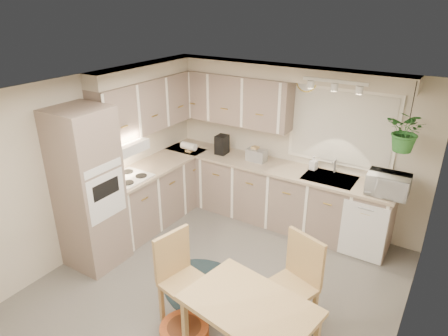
{
  "coord_description": "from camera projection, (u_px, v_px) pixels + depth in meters",
  "views": [
    {
      "loc": [
        2.12,
        -3.25,
        3.29
      ],
      "look_at": [
        -0.26,
        0.55,
        1.33
      ],
      "focal_mm": 32.0,
      "sensor_mm": 36.0,
      "label": 1
    }
  ],
  "objects": [
    {
      "name": "counter_left",
      "position": [
        155.0,
        166.0,
        6.01
      ],
      "size": [
        0.64,
        1.89,
        0.04
      ],
      "primitive_type": "cube",
      "color": "tan",
      "rests_on": "base_cab_left"
    },
    {
      "name": "chair_back",
      "position": [
        289.0,
        286.0,
        4.11
      ],
      "size": [
        0.62,
        0.62,
        1.05
      ],
      "primitive_type": "cube",
      "rotation": [
        0.0,
        0.0,
        2.81
      ],
      "color": "tan",
      "rests_on": "floor"
    },
    {
      "name": "wall_oven_face",
      "position": [
        107.0,
        196.0,
        4.82
      ],
      "size": [
        0.02,
        0.56,
        0.58
      ],
      "primitive_type": "cube",
      "color": "silver",
      "rests_on": "oven_stack"
    },
    {
      "name": "chair_left",
      "position": [
        186.0,
        282.0,
        4.2
      ],
      "size": [
        0.57,
        0.57,
        1.03
      ],
      "primitive_type": "cube",
      "rotation": [
        0.0,
        0.0,
        -1.78
      ],
      "color": "tan",
      "rests_on": "floor"
    },
    {
      "name": "upper_cab_back",
      "position": [
        230.0,
        98.0,
        6.13
      ],
      "size": [
        2.0,
        0.35,
        0.75
      ],
      "primitive_type": "cube",
      "color": "gray",
      "rests_on": "wall_back"
    },
    {
      "name": "base_cab_left",
      "position": [
        156.0,
        193.0,
        6.2
      ],
      "size": [
        0.6,
        1.85,
        0.9
      ],
      "primitive_type": "cube",
      "color": "gray",
      "rests_on": "floor"
    },
    {
      "name": "coffee_maker",
      "position": [
        222.0,
        145.0,
        6.36
      ],
      "size": [
        0.18,
        0.22,
        0.3
      ],
      "primitive_type": "cube",
      "rotation": [
        0.0,
        0.0,
        0.05
      ],
      "color": "black",
      "rests_on": "counter_back"
    },
    {
      "name": "cooktop",
      "position": [
        128.0,
        178.0,
        5.55
      ],
      "size": [
        0.52,
        0.58,
        0.02
      ],
      "primitive_type": "cube",
      "color": "silver",
      "rests_on": "counter_left"
    },
    {
      "name": "knife_block",
      "position": [
        255.0,
        153.0,
        6.14
      ],
      "size": [
        0.11,
        0.11,
        0.21
      ],
      "primitive_type": "cube",
      "rotation": [
        0.0,
        0.0,
        -0.12
      ],
      "color": "tan",
      "rests_on": "counter_back"
    },
    {
      "name": "counter_back",
      "position": [
        271.0,
        166.0,
        6.0
      ],
      "size": [
        3.64,
        0.64,
        0.04
      ],
      "primitive_type": "cube",
      "color": "tan",
      "rests_on": "base_cab_back"
    },
    {
      "name": "window_blinds",
      "position": [
        341.0,
        128.0,
        5.5
      ],
      "size": [
        1.4,
        0.02,
        1.0
      ],
      "primitive_type": "cube",
      "color": "white",
      "rests_on": "wall_back"
    },
    {
      "name": "dishwasher_front",
      "position": [
        362.0,
        232.0,
        5.23
      ],
      "size": [
        0.58,
        0.02,
        0.83
      ],
      "primitive_type": "cube",
      "color": "silver",
      "rests_on": "base_cab_back"
    },
    {
      "name": "wall_right",
      "position": [
        412.0,
        260.0,
        3.42
      ],
      "size": [
        0.04,
        4.2,
        2.4
      ],
      "primitive_type": "cube",
      "color": "beige",
      "rests_on": "floor"
    },
    {
      "name": "wall_front",
      "position": [
        53.0,
        323.0,
        2.76
      ],
      "size": [
        4.0,
        0.04,
        2.4
      ],
      "primitive_type": "cube",
      "color": "beige",
      "rests_on": "floor"
    },
    {
      "name": "soffit_left",
      "position": [
        145.0,
        71.0,
        5.63
      ],
      "size": [
        0.3,
        2.0,
        0.2
      ],
      "primitive_type": "cube",
      "color": "beige",
      "rests_on": "wall_left"
    },
    {
      "name": "upper_cab_left",
      "position": [
        149.0,
        104.0,
        5.81
      ],
      "size": [
        0.35,
        2.0,
        0.75
      ],
      "primitive_type": "cube",
      "color": "gray",
      "rests_on": "wall_left"
    },
    {
      "name": "dining_table",
      "position": [
        249.0,
        334.0,
        3.74
      ],
      "size": [
        1.28,
        0.96,
        0.73
      ],
      "primitive_type": "cube",
      "rotation": [
        0.0,
        0.0,
        -0.17
      ],
      "color": "tan",
      "rests_on": "floor"
    },
    {
      "name": "soap_bottle",
      "position": [
        313.0,
        167.0,
        5.8
      ],
      "size": [
        0.13,
        0.23,
        0.1
      ],
      "primitive_type": "imported",
      "rotation": [
        0.0,
        0.0,
        -0.18
      ],
      "color": "silver",
      "rests_on": "counter_back"
    },
    {
      "name": "wall_left",
      "position": [
        93.0,
        164.0,
        5.37
      ],
      "size": [
        0.04,
        4.2,
        2.4
      ],
      "primitive_type": "cube",
      "color": "beige",
      "rests_on": "floor"
    },
    {
      "name": "floor",
      "position": [
        218.0,
        288.0,
        4.88
      ],
      "size": [
        4.2,
        4.2,
        0.0
      ],
      "primitive_type": "plane",
      "color": "#5E5A53",
      "rests_on": "ground"
    },
    {
      "name": "window_frame",
      "position": [
        341.0,
        128.0,
        5.51
      ],
      "size": [
        1.5,
        0.02,
        1.1
      ],
      "primitive_type": "cube",
      "color": "white",
      "rests_on": "wall_back"
    },
    {
      "name": "hanging_plant",
      "position": [
        406.0,
        136.0,
        4.73
      ],
      "size": [
        0.6,
        0.63,
        0.4
      ],
      "primitive_type": "imported",
      "rotation": [
        0.0,
        0.0,
        -0.32
      ],
      "color": "#2B6C2B",
      "rests_on": "ceiling"
    },
    {
      "name": "ceiling",
      "position": [
        216.0,
        93.0,
        3.92
      ],
      "size": [
        4.2,
        4.2,
        0.0
      ],
      "primitive_type": "plane",
      "color": "white",
      "rests_on": "wall_back"
    },
    {
      "name": "sink",
      "position": [
        329.0,
        181.0,
        5.57
      ],
      "size": [
        0.7,
        0.48,
        0.1
      ],
      "primitive_type": "cube",
      "color": "#A5A8AD",
      "rests_on": "counter_back"
    },
    {
      "name": "wall_clock",
      "position": [
        307.0,
        81.0,
        5.54
      ],
      "size": [
        0.3,
        0.03,
        0.3
      ],
      "primitive_type": "cylinder",
      "rotation": [
        1.57,
        0.0,
        0.0
      ],
      "color": "#ECCF53",
      "rests_on": "wall_back"
    },
    {
      "name": "range_hood",
      "position": [
        123.0,
        147.0,
        5.38
      ],
      "size": [
        0.4,
        0.6,
        0.14
      ],
      "primitive_type": "cube",
      "color": "silver",
      "rests_on": "upper_cab_left"
    },
    {
      "name": "base_cab_back",
      "position": [
        270.0,
        194.0,
        6.19
      ],
      "size": [
        3.6,
        0.6,
        0.9
      ],
      "primitive_type": "cube",
      "color": "gray",
      "rests_on": "floor"
    },
    {
      "name": "track_light_bar",
      "position": [
        335.0,
        81.0,
        4.81
      ],
      "size": [
        0.8,
        0.04,
        0.04
      ],
      "primitive_type": "cube",
      "color": "silver",
      "rests_on": "ceiling"
    },
    {
      "name": "braided_rug",
      "position": [
        208.0,
        289.0,
        4.85
      ],
      "size": [
        1.55,
        1.34,
        0.01
      ],
      "primitive_type": "ellipsoid",
      "rotation": [
        0.0,
        0.0,
        -0.31
      ],
      "color": "black",
      "rests_on": "floor"
    },
    {
      "name": "microwave",
      "position": [
        388.0,
        182.0,
        5.03
      ],
      "size": [
        0.52,
        0.3,
        0.35
      ],
      "primitive_type": "imported",
      "rotation": [
        0.0,
        0.0,
        0.03
      ],
      "color": "silver",
      "rests_on": "counter_back"
    },
    {
      "name": "pet_bed",
      "position": [
        184.0,
        331.0,
        4.17
      ],
      "size": [
        0.59,
        0.59,
        0.12
      ],
      "primitive_type": "cylinder",
      "rotation": [
        0.0,
        0.0,
        0.16
      ],
      "color": "#BD5725",
      "rests_on": "floor"
    },
    {
      "name": "oven_stack",
      "position": [
        89.0,
        190.0,
        4.98
      ],
      "size": [
        0.65,
        0.65,
        2.1
      ],
      "primitive_type": "cube",
      "color": "gray",
      "rests_on": "floor"
    },
    {
      "name": "wall_back",
      "position": [
        293.0,
        145.0,
        6.03
      ],
      "size": [
        4.0,
        0.04,
        2.4
      ],
      "primitive_type": "cube",
      "color": "beige",
      "rests_on": "floor"
    },
    {
      "name": "toaster",
      "position": [
        256.0,
        155.0,
        6.1
      ],
      "size": [
        0.3,
        0.18,
        0.18
      ],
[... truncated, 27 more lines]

